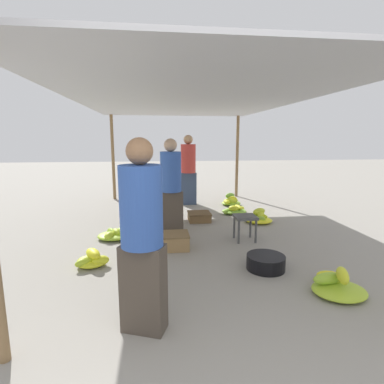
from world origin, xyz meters
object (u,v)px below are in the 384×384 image
Objects in this scene: banana_pile_left_1 at (141,204)px; crate_mid at (175,241)px; banana_pile_right_0 at (337,285)px; banana_pile_right_1 at (258,218)px; banana_pile_left_3 at (141,219)px; banana_pile_right_3 at (231,201)px; shopper_walking_mid at (171,186)px; stool at (245,221)px; shopper_walking_far at (188,169)px; banana_pile_left_0 at (92,260)px; banana_pile_left_2 at (118,234)px; basin_black at (266,262)px; banana_pile_right_2 at (234,210)px; vendor_foreground at (142,235)px; crate_far at (168,224)px; crate_near at (199,217)px.

crate_mid reaches higher than banana_pile_left_1.
banana_pile_left_1 is 0.99× the size of banana_pile_right_0.
banana_pile_right_1 is at bearing -36.10° from banana_pile_left_1.
banana_pile_right_0 reaches higher than banana_pile_left_1.
banana_pile_right_3 is at bearing 30.11° from banana_pile_left_3.
shopper_walking_mid reaches higher than banana_pile_right_3.
shopper_walking_far is at bearing 102.20° from stool.
banana_pile_left_0 is 3.44m from banana_pile_left_1.
shopper_walking_mid is at bearing 5.74° from banana_pile_left_2.
banana_pile_right_3 reaches higher than banana_pile_left_3.
banana_pile_left_2 is at bearing -137.88° from banana_pile_right_3.
basin_black is at bearing -81.85° from shopper_walking_far.
banana_pile_right_2 is at bearing 93.20° from banana_pile_right_0.
vendor_foreground is at bearing -78.09° from banana_pile_left_2.
stool is 0.94× the size of crate_far.
banana_pile_right_2 is at bearing 30.51° from crate_near.
basin_black is 1.99m from shopper_walking_mid.
banana_pile_left_1 is (-1.75, 2.67, -0.26)m from stool.
banana_pile_left_2 is at bearing -148.78° from banana_pile_right_2.
banana_pile_right_3 is (-0.15, 1.53, 0.01)m from banana_pile_right_1.
basin_black is at bearing -35.50° from banana_pile_left_2.
vendor_foreground is 3.54m from crate_near.
banana_pile_right_0 is at bearing -76.47° from shopper_walking_far.
shopper_walking_mid is at bearing 92.03° from crate_mid.
banana_pile_right_2 is at bearing 42.40° from shopper_walking_mid.
banana_pile_right_3 is 0.28× the size of shopper_walking_far.
stool is (1.50, 2.10, -0.51)m from vendor_foreground.
shopper_walking_far reaches higher than banana_pile_left_1.
stool is 1.01× the size of crate_mid.
shopper_walking_far reaches higher than banana_pile_right_2.
banana_pile_left_3 is at bearing 71.96° from banana_pile_left_2.
banana_pile_right_1 reaches higher than banana_pile_left_1.
shopper_walking_far is (-0.05, 1.56, 0.79)m from crate_near.
banana_pile_left_0 is 1.09m from banana_pile_left_2.
crate_mid reaches higher than crate_far.
banana_pile_left_3 is 2.43m from banana_pile_right_3.
banana_pile_right_1 is at bearing 7.49° from crate_far.
crate_far is at bearing -143.68° from crate_near.
banana_pile_right_3 is 0.29× the size of shopper_walking_mid.
basin_black reaches higher than banana_pile_left_3.
crate_mid is at bearing 136.81° from banana_pile_right_0.
stool is 1.77m from banana_pile_right_2.
vendor_foreground reaches higher than banana_pile_right_3.
crate_near is at bearing 49.95° from banana_pile_left_0.
banana_pile_left_3 is 3.72m from banana_pile_right_0.
banana_pile_right_3 reaches higher than crate_far.
basin_black reaches higher than banana_pile_left_2.
banana_pile_left_0 is at bearing -147.98° from banana_pile_right_1.
stool is at bearing -99.52° from banana_pile_right_2.
banana_pile_left_1 reaches higher than banana_pile_left_2.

